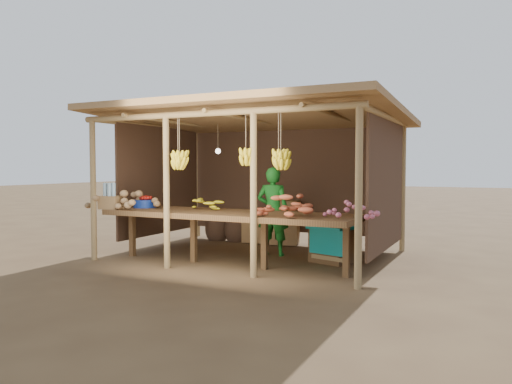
% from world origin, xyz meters
% --- Properties ---
extents(ground, '(60.00, 60.00, 0.00)m').
position_xyz_m(ground, '(0.00, 0.00, 0.00)').
color(ground, brown).
rests_on(ground, ground).
extents(stall_structure, '(4.70, 3.50, 2.43)m').
position_xyz_m(stall_structure, '(0.03, -0.00, 1.92)').
color(stall_structure, '#9C7D50').
rests_on(stall_structure, ground).
extents(counter, '(3.90, 1.05, 0.80)m').
position_xyz_m(counter, '(0.00, -0.95, 0.74)').
color(counter, brown).
rests_on(counter, ground).
extents(potato_heap, '(1.19, 0.88, 0.37)m').
position_xyz_m(potato_heap, '(-1.77, -1.16, 0.98)').
color(potato_heap, '#95734D').
rests_on(potato_heap, counter).
extents(sweet_potato_heap, '(0.99, 0.77, 0.35)m').
position_xyz_m(sweet_potato_heap, '(1.06, -1.24, 0.98)').
color(sweet_potato_heap, '#AC4C2C').
rests_on(sweet_potato_heap, counter).
extents(onion_heap, '(0.86, 0.64, 0.35)m').
position_xyz_m(onion_heap, '(1.90, -1.17, 0.98)').
color(onion_heap, '#B85971').
rests_on(onion_heap, counter).
extents(banana_pile, '(0.55, 0.35, 0.34)m').
position_xyz_m(banana_pile, '(-0.53, -0.72, 0.97)').
color(banana_pile, yellow).
rests_on(banana_pile, counter).
extents(tomato_basin, '(0.37, 0.37, 0.19)m').
position_xyz_m(tomato_basin, '(-1.60, -0.87, 0.88)').
color(tomato_basin, navy).
rests_on(tomato_basin, counter).
extents(bottle_box, '(0.36, 0.30, 0.41)m').
position_xyz_m(bottle_box, '(-1.90, -1.32, 0.96)').
color(bottle_box, olive).
rests_on(bottle_box, counter).
extents(vendor, '(0.58, 0.43, 1.46)m').
position_xyz_m(vendor, '(0.25, 0.11, 0.73)').
color(vendor, '#197321').
rests_on(vendor, ground).
extents(tarp_crate, '(0.74, 0.69, 0.74)m').
position_xyz_m(tarp_crate, '(1.31, -0.02, 0.30)').
color(tarp_crate, brown).
rests_on(tarp_crate, ground).
extents(carton_stack, '(1.13, 0.48, 0.82)m').
position_xyz_m(carton_stack, '(-0.18, 1.20, 0.36)').
color(carton_stack, olive).
rests_on(carton_stack, ground).
extents(burlap_sacks, '(0.92, 0.48, 0.65)m').
position_xyz_m(burlap_sacks, '(-1.24, 1.20, 0.28)').
color(burlap_sacks, '#4D3424').
rests_on(burlap_sacks, ground).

